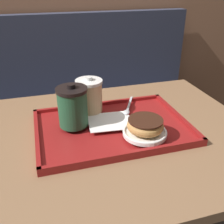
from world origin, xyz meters
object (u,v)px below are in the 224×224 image
coffee_cup_rear (89,96)px  spoon (127,110)px  donut_chocolate_glazed (145,125)px  coffee_cup_front (73,107)px

coffee_cup_rear → spoon: bearing=-16.6°
donut_chocolate_glazed → spoon: size_ratio=0.75×
coffee_cup_rear → donut_chocolate_glazed: 0.23m
coffee_cup_front → spoon: size_ratio=0.95×
donut_chocolate_glazed → spoon: donut_chocolate_glazed is taller
coffee_cup_front → donut_chocolate_glazed: bearing=-31.5°
coffee_cup_rear → donut_chocolate_glazed: (0.12, -0.20, -0.02)m
coffee_cup_rear → coffee_cup_front: bearing=-130.8°
donut_chocolate_glazed → spoon: (0.00, 0.16, -0.03)m
coffee_cup_rear → donut_chocolate_glazed: coffee_cup_rear is taller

